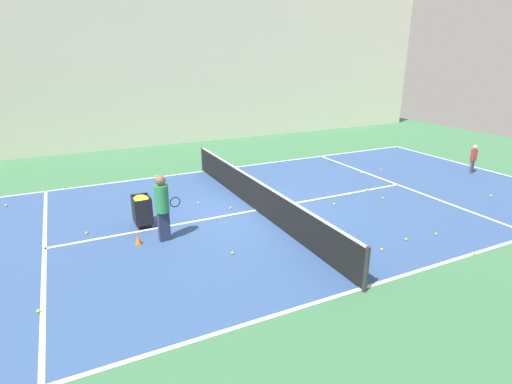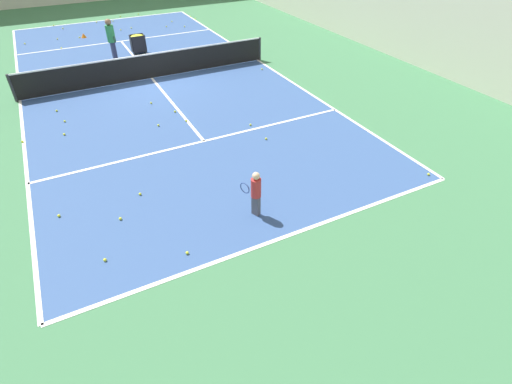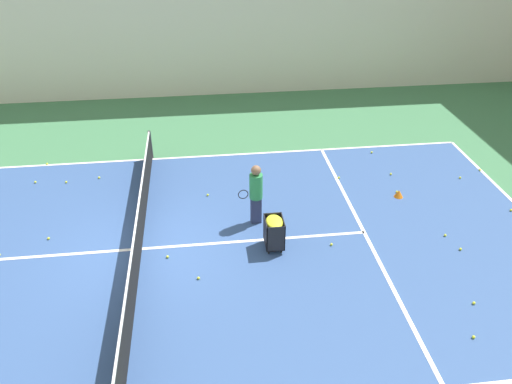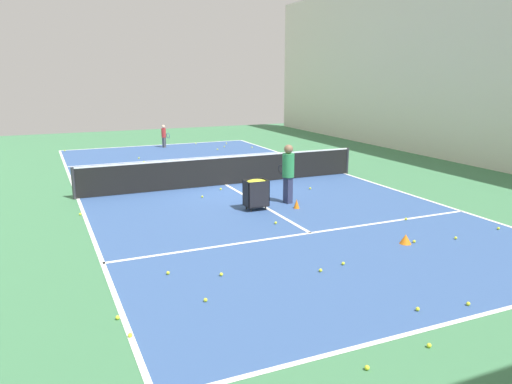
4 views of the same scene
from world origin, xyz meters
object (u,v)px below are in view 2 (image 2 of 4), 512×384
Objects in this scene: player_near_baseline at (256,191)px; ball_cart at (138,41)px; training_cone_0 at (114,52)px; coach_at_net at (111,37)px; training_cone_1 at (84,35)px; tennis_net at (150,66)px.

player_near_baseline is 13.18m from ball_cart.
training_cone_0 is (-0.61, 13.52, -0.54)m from player_near_baseline.
coach_at_net reaches higher than training_cone_0.
coach_at_net is 4.57m from training_cone_1.
coach_at_net reaches higher than ball_cart.
tennis_net is 3.23m from coach_at_net.
ball_cart is 3.28× the size of training_cone_0.
ball_cart is at bearing -24.66° from player_near_baseline.
tennis_net is 3.85m from training_cone_0.
training_cone_1 is (-1.62, 7.50, -0.41)m from tennis_net.
player_near_baseline is at bearing -85.23° from training_cone_1.
ball_cart is 4.57m from training_cone_1.
coach_at_net is at bearing -164.89° from ball_cart.
training_cone_0 is at bearing 170.82° from coach_at_net.
training_cone_1 is (-1.44, 17.27, -0.56)m from player_near_baseline.
coach_at_net is 1.11m from training_cone_0.
tennis_net is at bearing -95.86° from ball_cart.
tennis_net is 3.42m from ball_cart.
training_cone_0 is 1.00× the size of training_cone_1.
ball_cart is at bearing 84.14° from tennis_net.
tennis_net is 11.42× the size of ball_cart.
training_cone_1 is at bearing -17.59° from player_near_baseline.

